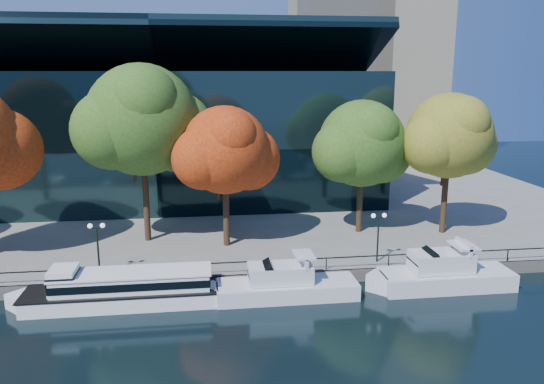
{
  "coord_description": "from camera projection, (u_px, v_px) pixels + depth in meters",
  "views": [
    {
      "loc": [
        0.8,
        -34.47,
        16.01
      ],
      "look_at": [
        6.4,
        8.0,
        6.21
      ],
      "focal_mm": 35.0,
      "sensor_mm": 36.0,
      "label": 1
    }
  ],
  "objects": [
    {
      "name": "cruiser_far",
      "position": [
        440.0,
        274.0,
        39.75
      ],
      "size": [
        11.17,
        3.1,
        3.65
      ],
      "color": "silver",
      "rests_on": "ground"
    },
    {
      "name": "cruiser_near",
      "position": [
        281.0,
        284.0,
        38.12
      ],
      "size": [
        11.27,
        2.9,
        3.26
      ],
      "color": "silver",
      "rests_on": "ground"
    },
    {
      "name": "tour_boat",
      "position": [
        121.0,
        288.0,
        36.98
      ],
      "size": [
        15.18,
        3.39,
        2.88
      ],
      "color": "white",
      "rests_on": "ground"
    },
    {
      "name": "convention_building",
      "position": [
        163.0,
        134.0,
        65.1
      ],
      "size": [
        50.0,
        24.57,
        21.43
      ],
      "color": "black",
      "rests_on": "ground"
    },
    {
      "name": "ground",
      "position": [
        196.0,
        307.0,
        36.79
      ],
      "size": [
        160.0,
        160.0,
        0.0
      ],
      "primitive_type": "plane",
      "color": "black",
      "rests_on": "ground"
    },
    {
      "name": "tree_4",
      "position": [
        364.0,
        145.0,
        48.96
      ],
      "size": [
        10.07,
        8.25,
        12.5
      ],
      "color": "black",
      "rests_on": "promenade"
    },
    {
      "name": "promenade",
      "position": [
        198.0,
        188.0,
        71.83
      ],
      "size": [
        90.0,
        67.08,
        1.0
      ],
      "color": "slate",
      "rests_on": "ground"
    },
    {
      "name": "lamp_2",
      "position": [
        378.0,
        226.0,
        42.1
      ],
      "size": [
        1.26,
        0.36,
        4.03
      ],
      "color": "black",
      "rests_on": "promenade"
    },
    {
      "name": "tree_5",
      "position": [
        451.0,
        138.0,
        48.55
      ],
      "size": [
        9.83,
        8.06,
        13.16
      ],
      "color": "black",
      "rests_on": "promenade"
    },
    {
      "name": "tree_3",
      "position": [
        227.0,
        152.0,
        44.94
      ],
      "size": [
        9.41,
        7.72,
        12.23
      ],
      "color": "black",
      "rests_on": "promenade"
    },
    {
      "name": "lamp_1",
      "position": [
        97.0,
        237.0,
        39.33
      ],
      "size": [
        1.26,
        0.36,
        4.03
      ],
      "color": "black",
      "rests_on": "promenade"
    },
    {
      "name": "tree_2",
      "position": [
        144.0,
        122.0,
        45.81
      ],
      "size": [
        12.13,
        9.95,
        15.74
      ],
      "color": "black",
      "rests_on": "promenade"
    },
    {
      "name": "railing",
      "position": [
        195.0,
        264.0,
        39.5
      ],
      "size": [
        88.2,
        0.08,
        0.99
      ],
      "color": "black",
      "rests_on": "promenade"
    }
  ]
}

